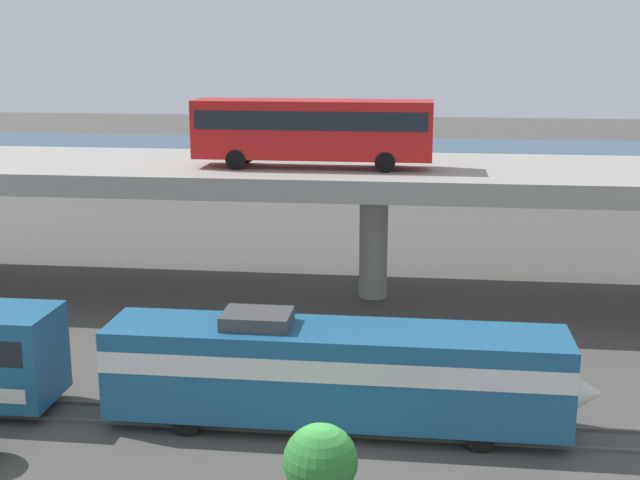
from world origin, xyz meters
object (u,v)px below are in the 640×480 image
(train_locomotive, at_px, (358,370))
(parked_car_4, at_px, (402,167))
(parked_car_2, at_px, (264,162))
(parked_car_3, at_px, (575,164))
(parked_car_0, at_px, (461,168))
(parked_car_1, at_px, (581,169))
(transit_bus_on_overpass, at_px, (312,127))

(train_locomotive, distance_m, parked_car_4, 50.55)
(parked_car_2, relative_size, parked_car_3, 0.99)
(parked_car_0, relative_size, parked_car_2, 0.97)
(parked_car_1, distance_m, parked_car_2, 29.40)
(parked_car_1, xyz_separation_m, parked_car_3, (-0.02, 2.79, 0.00))
(parked_car_4, bearing_deg, parked_car_0, -3.10)
(parked_car_0, bearing_deg, transit_bus_on_overpass, -104.26)
(train_locomotive, bearing_deg, parked_car_0, 83.72)
(train_locomotive, relative_size, transit_bus_on_overpass, 1.44)
(train_locomotive, height_order, parked_car_2, train_locomotive)
(transit_bus_on_overpass, height_order, parked_car_0, transit_bus_on_overpass)
(train_locomotive, height_order, parked_car_4, train_locomotive)
(transit_bus_on_overpass, bearing_deg, parked_car_2, -75.51)
(parked_car_2, xyz_separation_m, parked_car_3, (29.38, 2.47, -0.00))
(parked_car_2, height_order, parked_car_4, same)
(parked_car_0, relative_size, parked_car_4, 1.06)
(transit_bus_on_overpass, height_order, parked_car_3, transit_bus_on_overpass)
(parked_car_0, bearing_deg, parked_car_3, 19.69)
(train_locomotive, relative_size, parked_car_4, 4.11)
(train_locomotive, distance_m, parked_car_0, 50.56)
(transit_bus_on_overpass, relative_size, parked_car_1, 2.87)
(parked_car_3, height_order, parked_car_4, same)
(transit_bus_on_overpass, bearing_deg, parked_car_4, -95.85)
(train_locomotive, relative_size, parked_car_3, 3.74)
(train_locomotive, xyz_separation_m, transit_bus_on_overpass, (-3.52, 14.67, 6.99))
(parked_car_2, bearing_deg, parked_car_1, 179.39)
(transit_bus_on_overpass, distance_m, parked_car_3, 44.73)
(parked_car_1, bearing_deg, parked_car_4, -177.25)
(parked_car_3, distance_m, parked_car_4, 16.53)
(parked_car_0, bearing_deg, train_locomotive, -96.28)
(parked_car_1, distance_m, parked_car_4, 16.18)
(transit_bus_on_overpass, height_order, parked_car_1, transit_bus_on_overpass)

